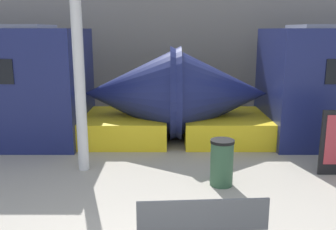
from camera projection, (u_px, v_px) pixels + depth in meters
The scene contains 4 objects.
station_wall at pixel (164, 45), 13.78m from camera, with size 56.00×0.20×5.00m, color gray.
bench_near at pixel (202, 220), 5.09m from camera, with size 1.79×0.55×0.89m.
trash_bin at pixel (222, 163), 7.47m from camera, with size 0.48×0.48×0.95m.
support_column_near at pixel (80, 83), 8.01m from camera, with size 0.23×0.23×3.90m, color silver.
Camera 1 is at (0.17, -3.55, 3.07)m, focal length 40.00 mm.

